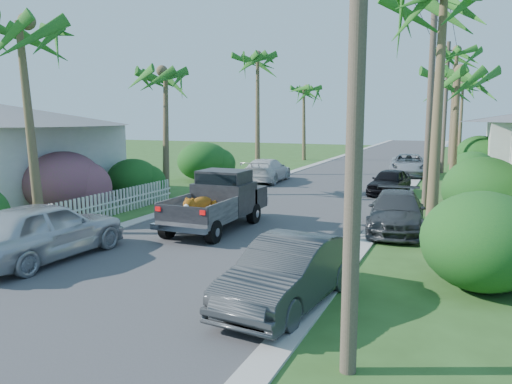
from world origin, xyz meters
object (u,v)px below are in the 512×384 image
at_px(palm_l_d, 304,88).
at_px(utility_pole_d, 452,110).
at_px(parked_car_rf, 390,182).
at_px(palm_l_a, 23,24).
at_px(parked_car_rn, 288,273).
at_px(parked_car_rd, 409,165).
at_px(pickup_truck, 221,200).
at_px(palm_r_d, 463,85).
at_px(utility_pole_a, 357,75).
at_px(palm_r_c, 457,51).
at_px(parked_car_lf, 267,170).
at_px(palm_l_b, 164,72).
at_px(palm_l_c, 258,56).
at_px(parked_car_rm, 397,212).
at_px(utility_pole_b, 430,102).
at_px(parked_car_ln, 44,231).
at_px(palm_r_b, 459,72).
at_px(utility_pole_c, 445,107).

xyz_separation_m(palm_l_d, utility_pole_d, (12.10, 9.00, -1.84)).
relative_size(parked_car_rf, palm_l_a, 0.47).
bearing_deg(parked_car_rn, parked_car_rd, 96.92).
xyz_separation_m(pickup_truck, palm_r_d, (7.45, 33.53, 5.73)).
bearing_deg(utility_pole_a, parked_car_rd, 94.18).
bearing_deg(palm_r_c, parked_car_rd, -166.12).
bearing_deg(palm_r_d, parked_car_lf, -116.24).
distance_m(palm_l_b, palm_l_c, 10.19).
bearing_deg(parked_car_rm, palm_r_c, 80.17).
relative_size(palm_l_b, palm_r_c, 0.79).
xyz_separation_m(parked_car_rn, palm_l_a, (-9.99, 2.72, 6.22)).
distance_m(parked_car_rn, palm_l_a, 12.08).
relative_size(palm_l_d, utility_pole_b, 0.86).
relative_size(palm_l_b, palm_r_d, 0.93).
distance_m(palm_l_a, palm_l_b, 9.05).
xyz_separation_m(parked_car_ln, palm_l_b, (-3.20, 11.18, 5.31)).
bearing_deg(utility_pole_b, parked_car_rn, -98.08).
relative_size(pickup_truck, palm_l_d, 0.66).
relative_size(pickup_truck, parked_car_lf, 1.05).
xyz_separation_m(parked_car_ln, palm_r_d, (10.10, 39.18, 5.90)).
distance_m(parked_car_rd, utility_pole_d, 18.17).
height_order(palm_r_b, utility_pole_c, utility_pole_c).
xyz_separation_m(parked_car_rd, utility_pole_c, (2.00, 2.64, 3.88)).
distance_m(palm_l_b, utility_pole_c, 20.30).
xyz_separation_m(palm_l_a, utility_pole_a, (11.80, -5.00, -2.33)).
xyz_separation_m(palm_l_d, utility_pole_c, (12.10, -6.00, -1.84)).
distance_m(parked_car_rn, utility_pole_d, 42.93).
bearing_deg(parked_car_lf, utility_pole_c, -140.39).
bearing_deg(parked_car_rd, utility_pole_b, -86.89).
bearing_deg(palm_l_d, palm_l_a, -89.45).
height_order(parked_car_rf, palm_l_c, palm_l_c).
height_order(palm_r_c, utility_pole_b, palm_r_c).
xyz_separation_m(palm_l_c, palm_r_b, (12.60, -7.00, -1.96)).
bearing_deg(utility_pole_b, palm_l_d, 119.95).
bearing_deg(palm_l_c, pickup_truck, -71.98).
distance_m(parked_car_ln, utility_pole_d, 43.34).
xyz_separation_m(palm_r_b, palm_r_c, (-0.40, 11.00, 2.16)).
bearing_deg(palm_l_a, utility_pole_b, 40.28).
height_order(pickup_truck, utility_pole_d, utility_pole_d).
relative_size(parked_car_lf, utility_pole_d, 0.54).
distance_m(parked_car_rf, palm_l_d, 20.96).
bearing_deg(parked_car_rd, parked_car_rf, -96.08).
bearing_deg(palm_r_d, palm_r_b, -89.77).
relative_size(pickup_truck, utility_pole_c, 0.57).
bearing_deg(palm_r_c, palm_r_d, 88.77).
distance_m(parked_car_rm, utility_pole_d, 34.88).
bearing_deg(palm_l_a, parked_car_rd, 66.33).
bearing_deg(utility_pole_a, palm_r_c, 88.77).
distance_m(pickup_truck, parked_car_rm, 6.25).
distance_m(palm_l_a, palm_r_d, 39.12).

